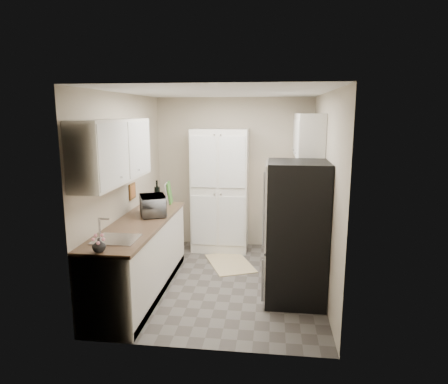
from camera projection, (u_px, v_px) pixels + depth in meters
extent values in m
plane|color=#56514C|center=(222.00, 281.00, 5.42)|extent=(3.20, 3.20, 0.00)
cube|color=#C2B49C|center=(234.00, 173.00, 6.74)|extent=(2.60, 0.04, 2.50)
cube|color=#C2B49C|center=(200.00, 225.00, 3.62)|extent=(2.60, 0.04, 2.50)
cube|color=#C2B49C|center=(126.00, 189.00, 5.33)|extent=(0.04, 3.20, 2.50)
cube|color=#C2B49C|center=(324.00, 194.00, 5.02)|extent=(0.04, 3.20, 2.50)
cube|color=white|center=(222.00, 92.00, 4.93)|extent=(2.60, 3.20, 0.04)
cube|color=silver|center=(114.00, 151.00, 4.47)|extent=(0.33, 1.60, 0.70)
cube|color=silver|center=(307.00, 138.00, 5.71)|extent=(0.33, 1.55, 0.58)
cube|color=#99999E|center=(304.00, 168.00, 5.38)|extent=(0.45, 0.76, 0.13)
cube|color=#B7B7BC|center=(116.00, 240.00, 4.24)|extent=(0.45, 0.40, 0.02)
cube|color=brown|center=(132.00, 191.00, 5.54)|extent=(0.02, 0.22, 0.22)
cube|color=silver|center=(220.00, 190.00, 6.53)|extent=(0.90, 0.55, 2.00)
cube|color=silver|center=(140.00, 259.00, 5.03)|extent=(0.60, 2.30, 0.88)
cube|color=brown|center=(139.00, 224.00, 4.94)|extent=(0.63, 2.33, 0.04)
cube|color=silver|center=(293.00, 228.00, 6.38)|extent=(0.60, 0.80, 0.88)
cube|color=brown|center=(294.00, 200.00, 6.29)|extent=(0.63, 0.83, 0.04)
cube|color=#B7B7BC|center=(294.00, 243.00, 5.60)|extent=(0.64, 0.76, 0.90)
cube|color=black|center=(295.00, 211.00, 5.51)|extent=(0.66, 0.78, 0.03)
cube|color=black|center=(317.00, 204.00, 5.45)|extent=(0.06, 0.76, 0.22)
cube|color=pink|center=(268.00, 239.00, 5.49)|extent=(0.01, 0.16, 0.42)
cube|color=beige|center=(268.00, 233.00, 5.72)|extent=(0.01, 0.16, 0.42)
cube|color=#B7B7BC|center=(296.00, 233.00, 4.74)|extent=(0.70, 0.72, 1.70)
imported|color=#B1B2B5|center=(153.00, 205.00, 5.26)|extent=(0.48, 0.55, 0.26)
cylinder|color=black|center=(157.00, 193.00, 5.86)|extent=(0.08, 0.08, 0.33)
imported|color=silver|center=(99.00, 245.00, 3.87)|extent=(0.15, 0.15, 0.14)
cube|color=#458B34|center=(170.00, 193.00, 5.96)|extent=(0.05, 0.25, 0.32)
cube|color=#AFAEB4|center=(295.00, 193.00, 6.24)|extent=(0.39, 0.43, 0.21)
cube|color=#D7BF8B|center=(230.00, 263.00, 6.06)|extent=(0.88, 1.06, 0.01)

